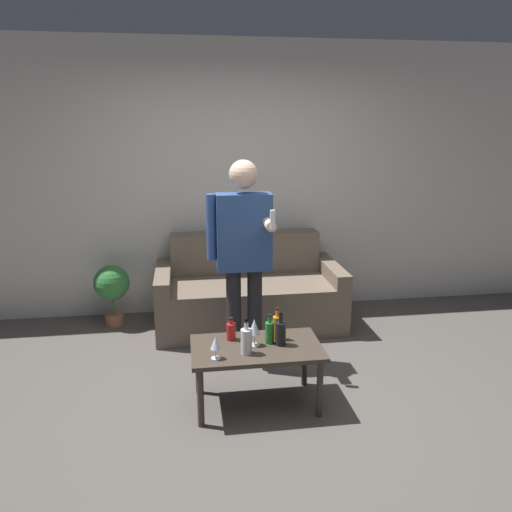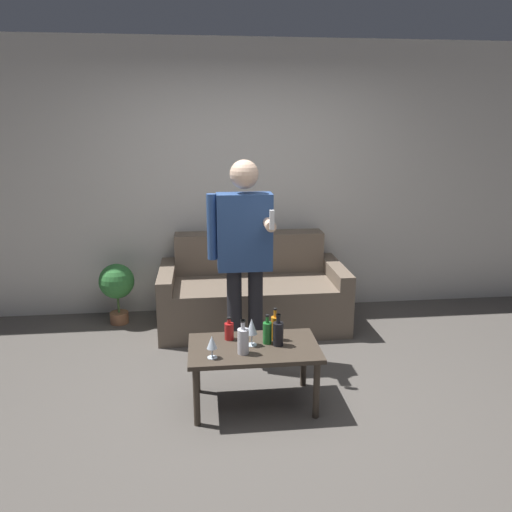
% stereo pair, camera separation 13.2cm
% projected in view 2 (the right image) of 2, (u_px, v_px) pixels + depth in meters
% --- Properties ---
extents(ground_plane, '(16.00, 16.00, 0.00)m').
position_uv_depth(ground_plane, '(268.00, 417.00, 3.37)').
color(ground_plane, '#514C47').
extents(wall_back, '(8.00, 0.06, 2.70)m').
position_uv_depth(wall_back, '(241.00, 181.00, 5.03)').
color(wall_back, silver).
rests_on(wall_back, ground_plane).
extents(couch, '(1.76, 0.88, 0.86)m').
position_uv_depth(couch, '(252.00, 293.00, 4.86)').
color(couch, '#6B5B4C').
rests_on(couch, ground_plane).
extents(coffee_table, '(0.89, 0.52, 0.44)m').
position_uv_depth(coffee_table, '(254.00, 354.00, 3.43)').
color(coffee_table, '#3D3328').
rests_on(coffee_table, ground_plane).
extents(bottle_orange, '(0.06, 0.06, 0.21)m').
position_uv_depth(bottle_orange, '(267.00, 332.00, 3.44)').
color(bottle_orange, '#23752D').
rests_on(bottle_orange, coffee_table).
extents(bottle_green, '(0.07, 0.07, 0.17)m').
position_uv_depth(bottle_green, '(229.00, 331.00, 3.50)').
color(bottle_green, '#B21E1E').
rests_on(bottle_green, coffee_table).
extents(bottle_dark, '(0.06, 0.06, 0.23)m').
position_uv_depth(bottle_dark, '(275.00, 327.00, 3.49)').
color(bottle_dark, orange).
rests_on(bottle_dark, coffee_table).
extents(bottle_yellow, '(0.08, 0.08, 0.24)m').
position_uv_depth(bottle_yellow, '(243.00, 340.00, 3.28)').
color(bottle_yellow, silver).
rests_on(bottle_yellow, coffee_table).
extents(bottle_red, '(0.07, 0.07, 0.23)m').
position_uv_depth(bottle_red, '(278.00, 333.00, 3.40)').
color(bottle_red, black).
rests_on(bottle_red, coffee_table).
extents(wine_glass_near, '(0.07, 0.07, 0.16)m').
position_uv_depth(wine_glass_near, '(212.00, 343.00, 3.21)').
color(wine_glass_near, silver).
rests_on(wine_glass_near, coffee_table).
extents(wine_glass_far, '(0.07, 0.07, 0.19)m').
position_uv_depth(wine_glass_far, '(252.00, 327.00, 3.39)').
color(wine_glass_far, silver).
rests_on(wine_glass_far, coffee_table).
extents(person_standing_front, '(0.50, 0.43, 1.65)m').
position_uv_depth(person_standing_front, '(244.00, 248.00, 3.89)').
color(person_standing_front, '#232328').
rests_on(person_standing_front, ground_plane).
extents(potted_plant, '(0.34, 0.34, 0.60)m').
position_uv_depth(potted_plant, '(117.00, 284.00, 4.84)').
color(potted_plant, '#936042').
rests_on(potted_plant, ground_plane).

